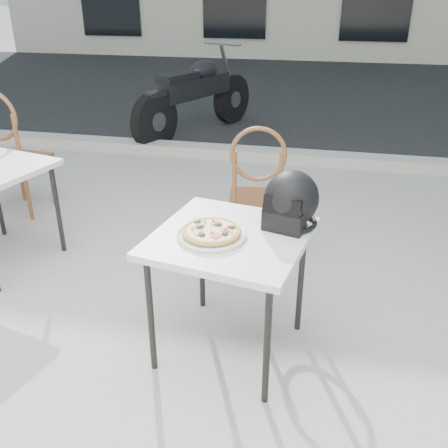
% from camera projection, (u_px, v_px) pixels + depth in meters
% --- Properties ---
extents(ground, '(80.00, 80.00, 0.00)m').
position_uv_depth(ground, '(152.00, 318.00, 2.91)').
color(ground, '#A09D97').
rests_on(ground, ground).
extents(street_asphalt, '(30.00, 8.00, 0.00)m').
position_uv_depth(street_asphalt, '(283.00, 91.00, 9.07)').
color(street_asphalt, black).
rests_on(street_asphalt, ground).
extents(curb, '(30.00, 0.25, 0.12)m').
position_uv_depth(curb, '(244.00, 154.00, 5.53)').
color(curb, '#9B9891').
rests_on(curb, ground).
extents(cafe_table_main, '(0.83, 0.83, 0.68)m').
position_uv_depth(cafe_table_main, '(230.00, 246.00, 2.41)').
color(cafe_table_main, silver).
rests_on(cafe_table_main, ground).
extents(plate, '(0.36, 0.36, 0.02)m').
position_uv_depth(plate, '(211.00, 235.00, 2.36)').
color(plate, white).
rests_on(plate, cafe_table_main).
extents(pizza, '(0.28, 0.28, 0.03)m').
position_uv_depth(pizza, '(211.00, 231.00, 2.35)').
color(pizza, '#E3AA53').
rests_on(pizza, plate).
extents(helmet, '(0.34, 0.34, 0.28)m').
position_uv_depth(helmet, '(291.00, 202.00, 2.43)').
color(helmet, black).
rests_on(helmet, cafe_table_main).
extents(cafe_chair_main, '(0.43, 0.43, 0.97)m').
position_uv_depth(cafe_chair_main, '(257.00, 186.00, 3.33)').
color(cafe_chair_main, brown).
rests_on(cafe_chair_main, ground).
extents(cafe_chair_side, '(0.44, 0.44, 1.05)m').
position_uv_depth(cafe_chair_side, '(10.00, 147.00, 4.00)').
color(cafe_chair_side, brown).
rests_on(cafe_chair_side, ground).
extents(motorcycle, '(1.01, 2.04, 1.08)m').
position_uv_depth(motorcycle, '(197.00, 97.00, 6.25)').
color(motorcycle, black).
rests_on(motorcycle, street_asphalt).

